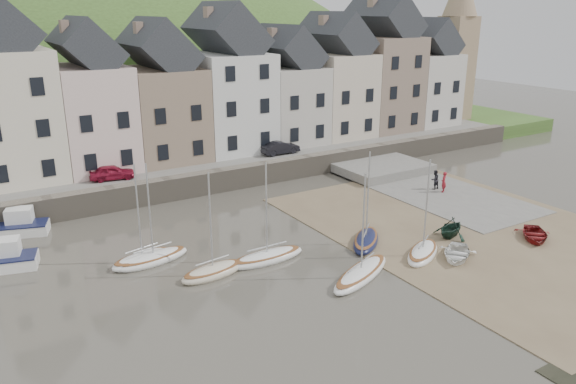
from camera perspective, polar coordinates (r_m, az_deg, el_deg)
ground at (r=32.92m, az=5.54°, el=-7.77°), size 160.00×160.00×0.00m
quay_land at (r=59.86m, az=-13.23°, el=4.60°), size 90.00×30.00×1.50m
quay_street at (r=49.20m, az=-8.92°, el=2.91°), size 70.00×7.00×0.10m
seawall at (r=46.29m, az=-7.17°, el=1.17°), size 70.00×1.20×1.80m
beach at (r=40.04m, az=18.25°, el=-3.74°), size 18.00×26.00×0.06m
slipway at (r=47.85m, az=14.17°, el=0.26°), size 8.00×18.00×0.12m
hillside at (r=90.42m, az=-21.20°, el=-4.02°), size 134.40×84.00×84.00m
townhouse_terrace at (r=51.89m, az=-8.97°, el=10.22°), size 61.05×8.00×13.93m
church_spire at (r=70.95m, az=16.90°, el=14.82°), size 4.00×4.00×18.00m
sailboat_0 at (r=34.36m, az=-13.56°, el=-6.58°), size 4.70×2.26×6.32m
sailboat_1 at (r=34.45m, az=-14.64°, el=-6.59°), size 4.18×2.40×6.32m
sailboat_2 at (r=32.13m, az=-7.68°, el=-8.01°), size 4.15×2.04×6.32m
sailboat_3 at (r=33.60m, az=-2.15°, el=-6.64°), size 4.95×1.59×6.32m
sailboat_4 at (r=31.89m, az=7.46°, el=-8.23°), size 5.79×3.69×6.32m
sailboat_5 at (r=36.25m, az=7.95°, el=-4.88°), size 4.22×4.07×6.32m
sailboat_6 at (r=35.15m, az=13.58°, el=-5.99°), size 4.29×3.42×6.32m
motorboat_2 at (r=41.52m, az=-26.29°, el=-3.15°), size 5.03×3.07×1.70m
rowboat_white at (r=35.21m, az=16.82°, el=-6.03°), size 3.89×3.71×0.66m
rowboat_green at (r=38.16m, az=16.28°, el=-3.49°), size 3.08×2.84×1.36m
rowboat_red at (r=39.81m, az=23.86°, el=-3.99°), size 3.85×3.84×0.66m
person_red at (r=47.06m, az=15.60°, el=0.99°), size 0.73×0.69×1.69m
person_dark at (r=47.67m, az=14.75°, el=1.23°), size 0.80×0.63×1.61m
car_left at (r=45.77m, az=-17.50°, el=1.93°), size 3.65×1.99×1.18m
car_right at (r=51.45m, az=-0.79°, el=4.55°), size 3.64×1.28×1.20m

